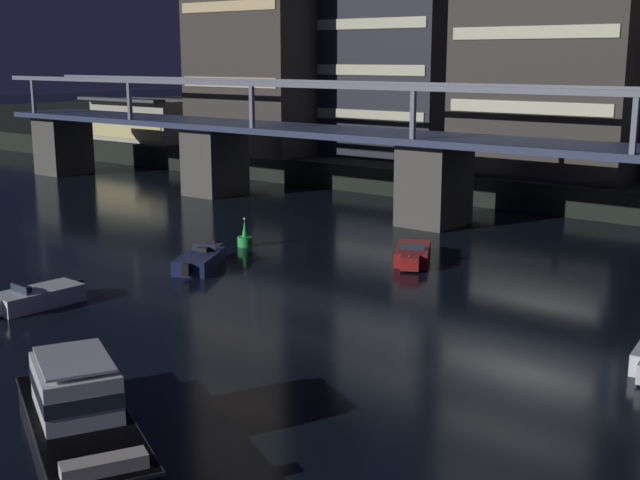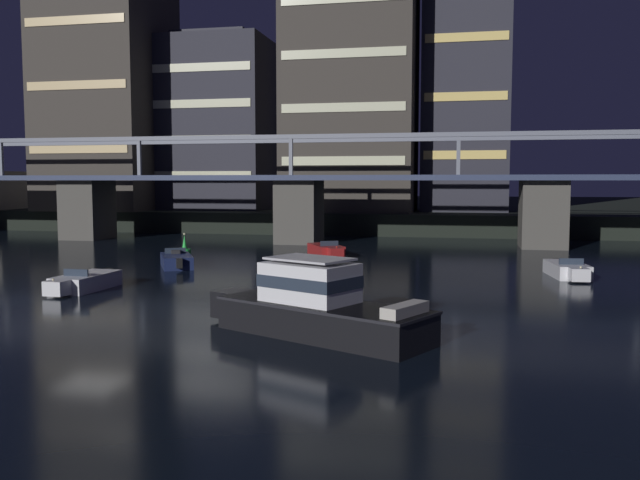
# 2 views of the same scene
# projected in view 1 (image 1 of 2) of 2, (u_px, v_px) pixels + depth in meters

# --- Properties ---
(river_bridge) EXTENTS (88.79, 6.40, 9.38)m
(river_bridge) POSITION_uv_depth(u_px,v_px,m) (435.00, 165.00, 55.51)
(river_bridge) COLOR #4C4944
(river_bridge) RESTS_ON ground
(tower_west_tall) EXTENTS (12.41, 10.83, 20.14)m
(tower_west_tall) POSITION_uv_depth(u_px,v_px,m) (402.00, 46.00, 75.90)
(tower_west_tall) COLOR #282833
(tower_west_tall) RESTS_ON far_riverbank
(waterfront_pavilion) EXTENTS (12.40, 7.40, 4.70)m
(waterfront_pavilion) POSITION_uv_depth(u_px,v_px,m) (147.00, 120.00, 90.50)
(waterfront_pavilion) COLOR #B2AD9E
(waterfront_pavilion) RESTS_ON far_riverbank
(cabin_cruiser_near_left) EXTENTS (9.09, 6.03, 2.79)m
(cabin_cruiser_near_left) POSITION_uv_depth(u_px,v_px,m) (79.00, 419.00, 23.60)
(cabin_cruiser_near_left) COLOR black
(cabin_cruiser_near_left) RESTS_ON ground
(speedboat_near_center) EXTENTS (3.49, 4.90, 1.16)m
(speedboat_near_center) POSITION_uv_depth(u_px,v_px,m) (413.00, 254.00, 46.07)
(speedboat_near_center) COLOR maroon
(speedboat_near_center) RESTS_ON ground
(speedboat_near_right) EXTENTS (1.98, 5.22, 1.16)m
(speedboat_near_right) POSITION_uv_depth(u_px,v_px,m) (33.00, 298.00, 37.67)
(speedboat_near_right) COLOR silver
(speedboat_near_right) RESTS_ON ground
(speedboat_mid_right) EXTENTS (3.51, 4.90, 1.16)m
(speedboat_mid_right) POSITION_uv_depth(u_px,v_px,m) (201.00, 260.00, 44.73)
(speedboat_mid_right) COLOR #19234C
(speedboat_mid_right) RESTS_ON ground
(channel_buoy) EXTENTS (0.90, 0.90, 1.76)m
(channel_buoy) POSITION_uv_depth(u_px,v_px,m) (245.00, 239.00, 49.76)
(channel_buoy) COLOR green
(channel_buoy) RESTS_ON ground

